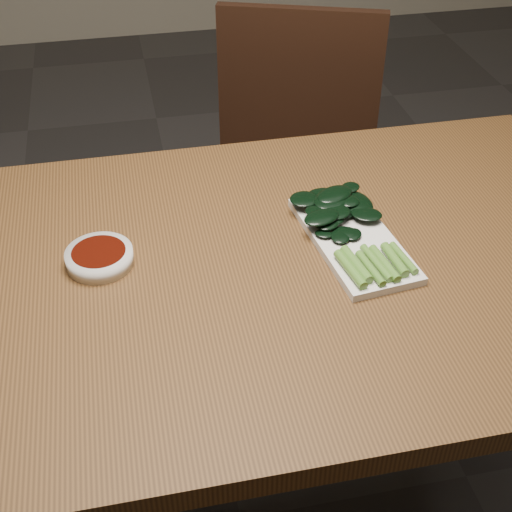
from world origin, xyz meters
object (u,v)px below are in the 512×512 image
object	(u,v)px
serving_plate	(353,239)
gai_lan	(343,219)
table	(235,299)
sauce_bowl	(99,257)
chair_far	(292,175)

from	to	relation	value
serving_plate	gai_lan	world-z (taller)	gai_lan
table	sauce_bowl	distance (m)	0.24
chair_far	sauce_bowl	size ratio (longest dim) A/B	8.08
gai_lan	table	bearing A→B (deg)	-164.03
sauce_bowl	gai_lan	xyz separation A→B (m)	(0.42, 0.01, 0.01)
gai_lan	serving_plate	bearing A→B (deg)	-77.06
sauce_bowl	chair_far	bearing A→B (deg)	51.33
serving_plate	gai_lan	xyz separation A→B (m)	(-0.01, 0.04, 0.02)
gai_lan	sauce_bowl	bearing A→B (deg)	-179.23
table	sauce_bowl	size ratio (longest dim) A/B	12.71
table	sauce_bowl	world-z (taller)	sauce_bowl
sauce_bowl	serving_plate	distance (m)	0.43
sauce_bowl	serving_plate	size ratio (longest dim) A/B	0.37
chair_far	table	bearing A→B (deg)	-92.49
serving_plate	gai_lan	distance (m)	0.04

